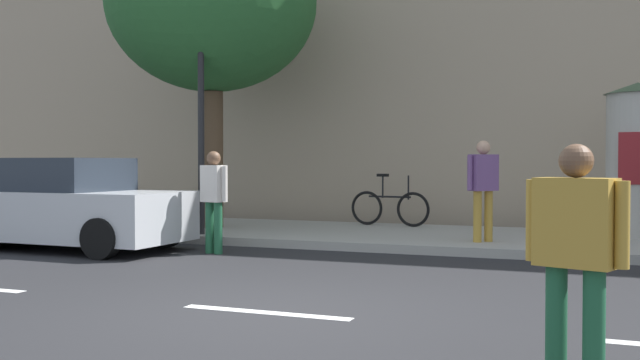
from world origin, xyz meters
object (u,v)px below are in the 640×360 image
at_px(pedestrian_near_pole, 483,182).
at_px(bicycle_leaning, 390,207).
at_px(street_tree, 212,3).
at_px(traffic_light, 198,70).
at_px(pedestrian_in_red_top, 214,194).
at_px(poster_column, 637,159).
at_px(parked_car_dark, 57,205).
at_px(pedestrian_in_light_jacket, 575,245).

bearing_deg(pedestrian_near_pole, bicycle_leaning, 134.16).
xyz_separation_m(street_tree, bicycle_leaning, (3.31, 1.61, -4.19)).
distance_m(traffic_light, pedestrian_in_red_top, 2.77).
xyz_separation_m(poster_column, bicycle_leaning, (-4.74, 0.59, -1.00)).
relative_size(bicycle_leaning, parked_car_dark, 0.39).
height_order(poster_column, street_tree, street_tree).
xyz_separation_m(traffic_light, parked_car_dark, (-1.76, -1.71, -2.42)).
relative_size(traffic_light, pedestrian_near_pole, 2.65).
relative_size(pedestrian_in_light_jacket, pedestrian_in_red_top, 0.97).
relative_size(street_tree, parked_car_dark, 1.43).
bearing_deg(bicycle_leaning, street_tree, -154.00).
xyz_separation_m(traffic_light, street_tree, (-0.57, 1.50, 1.57)).
bearing_deg(bicycle_leaning, pedestrian_in_red_top, -110.61).
relative_size(pedestrian_in_red_top, pedestrian_near_pole, 0.98).
distance_m(poster_column, pedestrian_in_red_top, 7.48).
xyz_separation_m(traffic_light, pedestrian_in_red_top, (1.08, -1.30, -2.20)).
bearing_deg(parked_car_dark, bicycle_leaning, 46.97).
xyz_separation_m(pedestrian_near_pole, bicycle_leaning, (-2.34, 2.41, -0.62)).
bearing_deg(traffic_light, bicycle_leaning, 48.66).
bearing_deg(traffic_light, pedestrian_in_light_jacket, -44.40).
bearing_deg(poster_column, pedestrian_in_light_jacket, -93.61).
relative_size(traffic_light, pedestrian_in_light_jacket, 2.80).
bearing_deg(pedestrian_near_pole, pedestrian_in_red_top, -153.31).
xyz_separation_m(bicycle_leaning, parked_car_dark, (-4.50, -4.82, 0.21)).
xyz_separation_m(pedestrian_near_pole, parked_car_dark, (-6.83, -2.41, -0.41)).
xyz_separation_m(poster_column, pedestrian_in_red_top, (-6.40, -3.82, -0.58)).
bearing_deg(pedestrian_near_pole, pedestrian_in_light_jacket, -76.26).
distance_m(pedestrian_in_red_top, bicycle_leaning, 4.73).
height_order(traffic_light, street_tree, street_tree).
bearing_deg(pedestrian_in_red_top, street_tree, 120.48).
height_order(street_tree, pedestrian_near_pole, street_tree).
distance_m(pedestrian_in_red_top, parked_car_dark, 2.88).
bearing_deg(pedestrian_near_pole, traffic_light, -172.09).
xyz_separation_m(pedestrian_in_red_top, parked_car_dark, (-2.84, -0.41, -0.22)).
height_order(pedestrian_in_light_jacket, parked_car_dark, pedestrian_in_light_jacket).
xyz_separation_m(pedestrian_in_red_top, pedestrian_near_pole, (3.99, 2.01, 0.19)).
height_order(pedestrian_in_red_top, bicycle_leaning, pedestrian_in_red_top).
xyz_separation_m(pedestrian_in_light_jacket, bicycle_leaning, (-4.16, 9.86, -0.41)).
relative_size(traffic_light, pedestrian_in_red_top, 2.70).
bearing_deg(street_tree, pedestrian_near_pole, -7.99).
relative_size(traffic_light, street_tree, 0.70).
xyz_separation_m(poster_column, pedestrian_in_light_jacket, (-0.59, -9.27, -0.59)).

